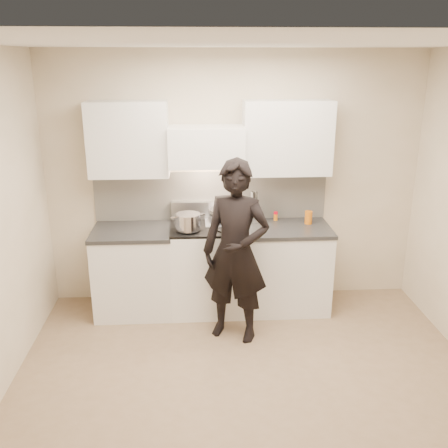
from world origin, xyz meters
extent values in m
plane|color=#8A7258|center=(0.00, 0.00, 0.00)|extent=(4.00, 4.00, 0.00)
cube|color=beige|center=(0.00, 1.75, 1.35)|extent=(4.00, 0.04, 2.70)
cube|color=beige|center=(0.00, -1.75, 1.35)|extent=(4.00, 0.04, 2.70)
cube|color=white|center=(0.00, 0.00, 2.69)|extent=(4.00, 3.50, 0.02)
cube|color=beige|center=(-0.25, 1.74, 1.19)|extent=(2.50, 0.02, 0.53)
cube|color=silver|center=(-0.30, 1.70, 1.03)|extent=(0.76, 0.08, 0.20)
cube|color=white|center=(-0.30, 1.55, 1.75)|extent=(0.76, 0.40, 0.40)
cylinder|color=silver|center=(-0.30, 1.37, 1.57)|extent=(0.66, 0.02, 0.02)
cube|color=white|center=(0.53, 1.58, 1.83)|extent=(0.90, 0.33, 0.75)
cube|color=white|center=(-1.08, 1.58, 1.83)|extent=(0.80, 0.33, 0.75)
cube|color=silver|center=(0.13, 1.73, 1.10)|extent=(0.08, 0.01, 0.12)
cube|color=white|center=(-0.30, 1.43, 0.46)|extent=(0.76, 0.65, 0.92)
cube|color=black|center=(-0.30, 1.43, 0.93)|extent=(0.76, 0.65, 0.02)
cube|color=silver|center=(-0.14, 1.54, 0.95)|extent=(0.36, 0.34, 0.01)
cylinder|color=silver|center=(-0.30, 1.13, 0.78)|extent=(0.62, 0.02, 0.02)
cylinder|color=black|center=(-0.48, 1.28, 0.95)|extent=(0.18, 0.18, 0.01)
cylinder|color=black|center=(-0.12, 1.28, 0.95)|extent=(0.18, 0.18, 0.01)
cylinder|color=black|center=(-0.48, 1.57, 0.95)|extent=(0.18, 0.18, 0.01)
cylinder|color=black|center=(-0.12, 1.57, 0.95)|extent=(0.18, 0.18, 0.01)
cube|color=white|center=(0.53, 1.43, 0.44)|extent=(0.90, 0.65, 0.88)
cube|color=black|center=(0.53, 1.43, 0.90)|extent=(0.92, 0.67, 0.04)
cube|color=white|center=(-1.08, 1.43, 0.44)|extent=(0.80, 0.65, 0.88)
cube|color=black|center=(-1.08, 1.43, 0.90)|extent=(0.82, 0.67, 0.04)
ellipsoid|color=silver|center=(-0.13, 1.57, 1.05)|extent=(0.32, 0.32, 0.18)
torus|color=silver|center=(-0.13, 1.57, 1.09)|extent=(0.33, 0.33, 0.01)
ellipsoid|color=beige|center=(-0.13, 1.57, 1.04)|extent=(0.18, 0.18, 0.08)
cylinder|color=silver|center=(-0.17, 1.44, 1.14)|extent=(0.09, 0.23, 0.17)
cylinder|color=silver|center=(-0.50, 1.28, 1.04)|extent=(0.30, 0.30, 0.16)
cube|color=silver|center=(-0.64, 1.24, 1.10)|extent=(0.06, 0.04, 0.01)
cube|color=silver|center=(-0.35, 1.32, 1.10)|extent=(0.06, 0.04, 0.01)
cylinder|color=silver|center=(0.21, 1.64, 1.01)|extent=(0.12, 0.12, 0.17)
cylinder|color=black|center=(0.23, 1.63, 1.09)|extent=(0.01, 0.01, 0.31)
cylinder|color=silver|center=(0.23, 1.65, 1.09)|extent=(0.01, 0.01, 0.31)
cylinder|color=silver|center=(0.21, 1.66, 1.09)|extent=(0.01, 0.01, 0.31)
cylinder|color=black|center=(0.19, 1.66, 1.09)|extent=(0.01, 0.01, 0.31)
cylinder|color=silver|center=(0.18, 1.64, 1.09)|extent=(0.01, 0.01, 0.31)
cylinder|color=silver|center=(0.18, 1.62, 1.09)|extent=(0.01, 0.01, 0.31)
cylinder|color=black|center=(0.20, 1.61, 1.09)|extent=(0.01, 0.01, 0.31)
cylinder|color=silver|center=(0.22, 1.61, 1.09)|extent=(0.01, 0.01, 0.31)
cylinder|color=orange|center=(0.45, 1.64, 0.96)|extent=(0.04, 0.04, 0.07)
cylinder|color=red|center=(0.45, 1.64, 1.00)|extent=(0.04, 0.04, 0.02)
cylinder|color=#CD660F|center=(0.78, 1.51, 0.99)|extent=(0.08, 0.08, 0.14)
imported|color=black|center=(-0.05, 0.84, 0.88)|extent=(0.75, 0.64, 1.75)
camera|label=1|loc=(-0.42, -3.48, 2.61)|focal=40.00mm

